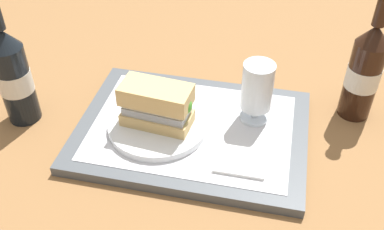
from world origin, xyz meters
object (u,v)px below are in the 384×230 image
at_px(beer_glass, 257,90).
at_px(beer_bottle, 364,71).
at_px(second_bottle, 13,75).
at_px(sandwich, 158,105).
at_px(plate, 158,125).

height_order(beer_glass, beer_bottle, beer_bottle).
bearing_deg(beer_bottle, second_bottle, -166.39).
height_order(beer_glass, second_bottle, second_bottle).
bearing_deg(sandwich, beer_bottle, 28.76).
xyz_separation_m(plate, beer_bottle, (0.37, 0.16, 0.08)).
distance_m(plate, second_bottle, 0.29).
distance_m(plate, beer_glass, 0.20).
xyz_separation_m(beer_bottle, second_bottle, (-0.66, -0.16, 0.00)).
bearing_deg(beer_bottle, sandwich, -157.09).
height_order(sandwich, second_bottle, second_bottle).
relative_size(beer_bottle, second_bottle, 1.00).
bearing_deg(beer_glass, beer_bottle, 23.83).
relative_size(sandwich, beer_bottle, 0.51).
xyz_separation_m(sandwich, beer_bottle, (0.37, 0.16, 0.03)).
bearing_deg(second_bottle, beer_glass, 8.89).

